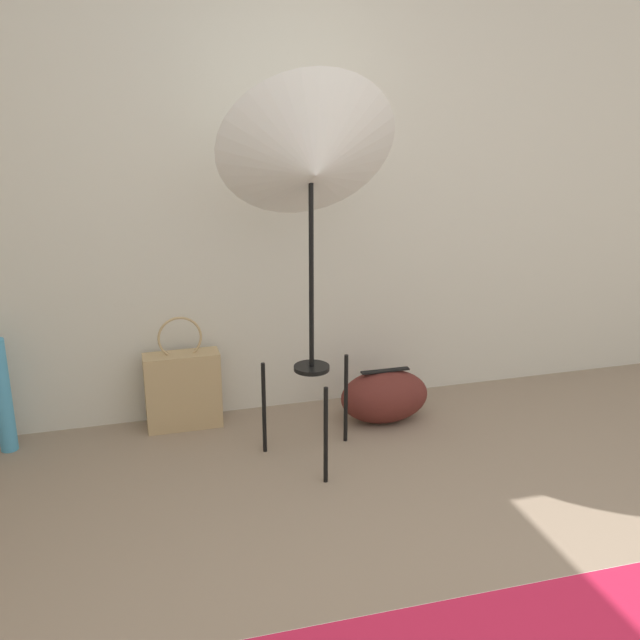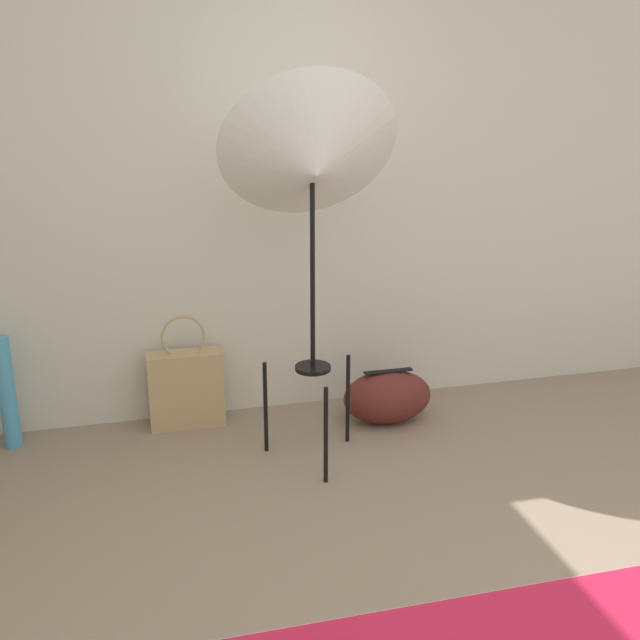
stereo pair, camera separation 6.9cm
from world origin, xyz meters
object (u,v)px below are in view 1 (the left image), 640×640
at_px(duffel_bag, 384,396).
at_px(photo_umbrella, 311,163).
at_px(tote_bag, 183,389).
at_px(paper_roll, 2,396).

bearing_deg(duffel_bag, photo_umbrella, -149.05).
height_order(tote_bag, paper_roll, tote_bag).
relative_size(duffel_bag, paper_roll, 0.83).
height_order(duffel_bag, paper_roll, paper_roll).
xyz_separation_m(tote_bag, duffel_bag, (1.02, -0.22, -0.07)).
bearing_deg(duffel_bag, tote_bag, 168.04).
height_order(photo_umbrella, paper_roll, photo_umbrella).
distance_m(tote_bag, duffel_bag, 1.05).
xyz_separation_m(photo_umbrella, paper_roll, (-1.41, 0.47, -1.10)).
bearing_deg(photo_umbrella, tote_bag, 137.91).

